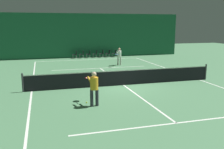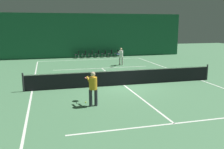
{
  "view_description": "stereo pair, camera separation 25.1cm",
  "coord_description": "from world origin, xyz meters",
  "px_view_note": "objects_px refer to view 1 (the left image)",
  "views": [
    {
      "loc": [
        -4.86,
        -14.41,
        3.73
      ],
      "look_at": [
        -1.04,
        -1.02,
        0.93
      ],
      "focal_mm": 40.0,
      "sensor_mm": 36.0,
      "label": 1
    },
    {
      "loc": [
        -4.61,
        -14.48,
        3.73
      ],
      "look_at": [
        -1.04,
        -1.02,
        0.93
      ],
      "focal_mm": 40.0,
      "sensor_mm": 36.0,
      "label": 2
    }
  ],
  "objects_px": {
    "courtside_chair_5": "(108,53)",
    "tennis_ball": "(87,102)",
    "courtside_chair_6": "(115,53)",
    "player_near": "(94,86)",
    "player_far": "(119,55)",
    "courtside_chair_0": "(75,54)",
    "courtside_chair_2": "(89,54)",
    "courtside_chair_1": "(82,54)",
    "courtside_chair_4": "(102,53)",
    "courtside_chair_3": "(95,53)",
    "tennis_net": "(124,77)"
  },
  "relations": [
    {
      "from": "tennis_net",
      "to": "courtside_chair_1",
      "type": "bearing_deg",
      "value": 91.85
    },
    {
      "from": "courtside_chair_5",
      "to": "courtside_chair_0",
      "type": "bearing_deg",
      "value": -90.0
    },
    {
      "from": "player_near",
      "to": "tennis_ball",
      "type": "relative_size",
      "value": 24.58
    },
    {
      "from": "player_near",
      "to": "courtside_chair_0",
      "type": "relative_size",
      "value": 1.93
    },
    {
      "from": "courtside_chair_0",
      "to": "courtside_chair_2",
      "type": "bearing_deg",
      "value": 90.0
    },
    {
      "from": "courtside_chair_5",
      "to": "tennis_net",
      "type": "bearing_deg",
      "value": -11.1
    },
    {
      "from": "player_near",
      "to": "courtside_chair_1",
      "type": "relative_size",
      "value": 1.93
    },
    {
      "from": "courtside_chair_4",
      "to": "tennis_ball",
      "type": "xyz_separation_m",
      "value": [
        -4.75,
        -16.42,
        -0.45
      ]
    },
    {
      "from": "courtside_chair_3",
      "to": "courtside_chair_4",
      "type": "height_order",
      "value": "same"
    },
    {
      "from": "player_near",
      "to": "player_far",
      "type": "bearing_deg",
      "value": -27.38
    },
    {
      "from": "tennis_net",
      "to": "player_far",
      "type": "bearing_deg",
      "value": 74.51
    },
    {
      "from": "courtside_chair_3",
      "to": "courtside_chair_5",
      "type": "bearing_deg",
      "value": 90.0
    },
    {
      "from": "courtside_chair_0",
      "to": "courtside_chair_3",
      "type": "bearing_deg",
      "value": 90.0
    },
    {
      "from": "courtside_chair_2",
      "to": "courtside_chair_3",
      "type": "bearing_deg",
      "value": 90.0
    },
    {
      "from": "courtside_chair_1",
      "to": "courtside_chair_2",
      "type": "relative_size",
      "value": 1.0
    },
    {
      "from": "courtside_chair_2",
      "to": "courtside_chair_6",
      "type": "distance_m",
      "value": 3.07
    },
    {
      "from": "player_far",
      "to": "tennis_ball",
      "type": "distance_m",
      "value": 11.69
    },
    {
      "from": "courtside_chair_5",
      "to": "tennis_ball",
      "type": "height_order",
      "value": "courtside_chair_5"
    },
    {
      "from": "tennis_ball",
      "to": "tennis_net",
      "type": "bearing_deg",
      "value": 45.96
    },
    {
      "from": "player_far",
      "to": "tennis_ball",
      "type": "xyz_separation_m",
      "value": [
        -4.97,
        -10.54,
        -0.9
      ]
    },
    {
      "from": "player_far",
      "to": "courtside_chair_0",
      "type": "height_order",
      "value": "player_far"
    },
    {
      "from": "player_far",
      "to": "tennis_ball",
      "type": "bearing_deg",
      "value": 5.75
    },
    {
      "from": "player_near",
      "to": "courtside_chair_6",
      "type": "distance_m",
      "value": 17.96
    },
    {
      "from": "courtside_chair_2",
      "to": "courtside_chair_6",
      "type": "bearing_deg",
      "value": 90.0
    },
    {
      "from": "courtside_chair_6",
      "to": "courtside_chair_4",
      "type": "bearing_deg",
      "value": -90.0
    },
    {
      "from": "player_far",
      "to": "courtside_chair_3",
      "type": "bearing_deg",
      "value": -139.4
    },
    {
      "from": "tennis_net",
      "to": "courtside_chair_5",
      "type": "bearing_deg",
      "value": 78.9
    },
    {
      "from": "courtside_chair_0",
      "to": "courtside_chair_2",
      "type": "relative_size",
      "value": 1.0
    },
    {
      "from": "player_near",
      "to": "courtside_chair_4",
      "type": "height_order",
      "value": "player_near"
    },
    {
      "from": "tennis_net",
      "to": "tennis_ball",
      "type": "height_order",
      "value": "tennis_net"
    },
    {
      "from": "courtside_chair_3",
      "to": "tennis_ball",
      "type": "distance_m",
      "value": 16.9
    },
    {
      "from": "player_near",
      "to": "courtside_chair_6",
      "type": "height_order",
      "value": "player_near"
    },
    {
      "from": "courtside_chair_1",
      "to": "courtside_chair_4",
      "type": "distance_m",
      "value": 2.3
    },
    {
      "from": "tennis_net",
      "to": "player_near",
      "type": "relative_size",
      "value": 7.4
    },
    {
      "from": "courtside_chair_5",
      "to": "courtside_chair_3",
      "type": "bearing_deg",
      "value": -90.0
    },
    {
      "from": "courtside_chair_5",
      "to": "tennis_ball",
      "type": "xyz_separation_m",
      "value": [
        -5.52,
        -16.42,
        -0.45
      ]
    },
    {
      "from": "courtside_chair_2",
      "to": "tennis_ball",
      "type": "xyz_separation_m",
      "value": [
        -3.21,
        -16.42,
        -0.45
      ]
    },
    {
      "from": "player_far",
      "to": "tennis_ball",
      "type": "height_order",
      "value": "player_far"
    },
    {
      "from": "player_near",
      "to": "tennis_ball",
      "type": "xyz_separation_m",
      "value": [
        -0.27,
        0.5,
        -0.91
      ]
    },
    {
      "from": "courtside_chair_1",
      "to": "tennis_net",
      "type": "bearing_deg",
      "value": 1.85
    },
    {
      "from": "player_near",
      "to": "courtside_chair_4",
      "type": "xyz_separation_m",
      "value": [
        4.48,
        16.92,
        -0.46
      ]
    },
    {
      "from": "player_far",
      "to": "courtside_chair_0",
      "type": "distance_m",
      "value": 6.76
    },
    {
      "from": "courtside_chair_4",
      "to": "courtside_chair_5",
      "type": "xyz_separation_m",
      "value": [
        0.77,
        0.0,
        0.0
      ]
    },
    {
      "from": "courtside_chair_1",
      "to": "courtside_chair_4",
      "type": "xyz_separation_m",
      "value": [
        2.3,
        0.0,
        0.0
      ]
    },
    {
      "from": "courtside_chair_5",
      "to": "courtside_chair_2",
      "type": "bearing_deg",
      "value": -90.0
    },
    {
      "from": "player_near",
      "to": "courtside_chair_5",
      "type": "height_order",
      "value": "player_near"
    },
    {
      "from": "courtside_chair_6",
      "to": "player_far",
      "type": "bearing_deg",
      "value": -12.54
    },
    {
      "from": "courtside_chair_0",
      "to": "player_near",
      "type": "bearing_deg",
      "value": -4.75
    },
    {
      "from": "courtside_chair_5",
      "to": "courtside_chair_6",
      "type": "xyz_separation_m",
      "value": [
        0.77,
        0.0,
        0.0
      ]
    },
    {
      "from": "tennis_ball",
      "to": "player_near",
      "type": "bearing_deg",
      "value": -61.25
    }
  ]
}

